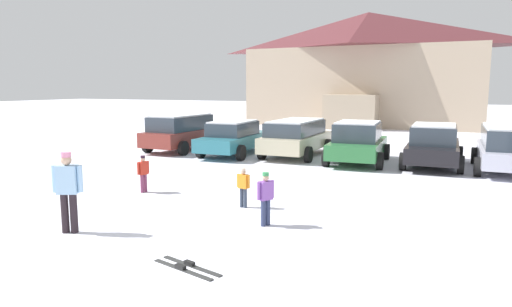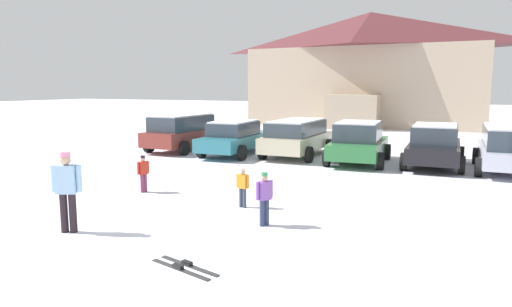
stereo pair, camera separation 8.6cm
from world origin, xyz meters
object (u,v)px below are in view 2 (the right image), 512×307
Objects in this scene: parked_teal_hatchback at (235,137)px; parked_silver_wagon at (508,147)px; parked_black_sedan at (434,145)px; skier_adult_in_blue_parka at (67,187)px; skier_child_in_purple_jacket at (264,196)px; skier_child_in_orange_jacket at (243,185)px; ski_lodge at (369,68)px; parked_green_coupe at (359,142)px; skier_child_in_red_jacket at (143,172)px; pair_of_skis at (184,267)px; parked_maroon_van at (183,131)px; parked_beige_suv at (297,136)px.

parked_silver_wagon is (10.52, 0.31, 0.10)m from parked_teal_hatchback.
parked_black_sedan is at bearing 177.10° from parked_silver_wagon.
skier_adult_in_blue_parka is 1.43× the size of skier_child_in_purple_jacket.
parked_silver_wagon is at bearing 1.66° from parked_teal_hatchback.
parked_silver_wagon is 4.50× the size of skier_child_in_orange_jacket.
skier_child_in_purple_jacket is at bearing -83.33° from ski_lodge.
skier_child_in_red_jacket is at bearing -120.84° from parked_green_coupe.
skier_child_in_red_jacket is 0.77× the size of pair_of_skis.
parked_maroon_van reaches higher than skier_child_in_purple_jacket.
parked_teal_hatchback is at bearing 120.50° from skier_child_in_purple_jacket.
parked_black_sedan is (8.11, 0.43, 0.04)m from parked_teal_hatchback.
parked_green_coupe is (8.23, -0.18, -0.08)m from parked_maroon_van.
parked_maroon_van is at bearing 176.53° from parked_teal_hatchback.
ski_lodge is 28.54m from skier_child_in_purple_jacket.
pair_of_skis is at bearing -79.03° from parked_beige_suv.
parked_silver_wagon is (13.37, 0.13, -0.03)m from parked_maroon_van.
parked_black_sedan is at bearing 64.56° from skier_child_in_orange_jacket.
skier_child_in_red_jacket is 4.60m from skier_child_in_purple_jacket.
skier_child_in_purple_jacket is 0.85× the size of pair_of_skis.
parked_teal_hatchback is at bearing 96.94° from skier_child_in_red_jacket.
parked_silver_wagon is (2.41, -0.12, 0.07)m from parked_black_sedan.
pair_of_skis is (-0.38, -11.63, -0.80)m from parked_green_coupe.
pair_of_skis is at bearing -91.89° from parked_green_coupe.
parked_maroon_van is 8.23m from parked_green_coupe.
skier_child_in_orange_jacket is (-6.32, -8.11, -0.32)m from parked_silver_wagon.
parked_beige_suv is 2.85m from parked_green_coupe.
skier_child_in_orange_jacket is 1.58m from skier_child_in_purple_jacket.
skier_adult_in_blue_parka is (-2.39, -3.22, 0.38)m from skier_child_in_orange_jacket.
parked_teal_hatchback is at bearing -176.98° from parked_black_sedan.
parked_teal_hatchback is at bearing -95.92° from ski_lodge.
ski_lodge is 30.37m from skier_adult_in_blue_parka.
parked_beige_suv reaches higher than pair_of_skis.
parked_teal_hatchback reaches higher than skier_child_in_orange_jacket.
skier_child_in_red_jacket is (-9.60, -7.79, -0.28)m from parked_silver_wagon.
skier_child_in_purple_jacket is (3.47, 2.08, -0.28)m from skier_adult_in_blue_parka.
skier_adult_in_blue_parka is 3.37m from pair_of_skis.
parked_black_sedan is at bearing 75.52° from pair_of_skis.
ski_lodge is at bearing 89.66° from skier_adult_in_blue_parka.
parked_maroon_van is 10.96m from parked_black_sedan.
skier_child_in_orange_jacket is at bearing -61.75° from parked_teal_hatchback.
skier_child_in_purple_jacket reaches higher than pair_of_skis.
parked_maroon_van is 0.91× the size of parked_teal_hatchback.
ski_lodge is 3.75× the size of parked_teal_hatchback.
parked_maroon_van reaches higher than parked_beige_suv.
parked_green_coupe is 11.59m from skier_adult_in_blue_parka.
parked_beige_suv is at bearing -88.07° from ski_lodge.
parked_teal_hatchback is (2.85, -0.17, -0.13)m from parked_maroon_van.
skier_child_in_orange_jacket is 0.94× the size of skier_child_in_red_jacket.
parked_green_coupe is at bearing 72.04° from skier_adult_in_blue_parka.
parked_maroon_van is 2.57× the size of skier_adult_in_blue_parka.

